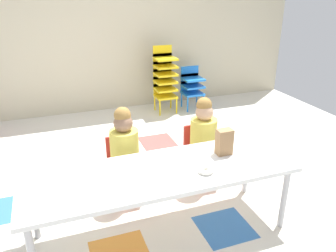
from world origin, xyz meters
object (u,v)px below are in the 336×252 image
Objects in this scene: seated_child_near_camera at (124,146)px; paper_bag_brown at (224,142)px; craft_table at (161,176)px; paper_plate_near_edge at (206,173)px; kid_chair_blue_stack at (192,85)px; seated_child_middle_seat at (203,134)px; donut_powdered_on_plate at (206,170)px; kid_chair_yellow_stack at (165,76)px.

paper_bag_brown is at bearing -33.45° from seated_child_near_camera.
craft_table is 9.54× the size of paper_bag_brown.
paper_plate_near_edge is (0.30, -0.16, 0.05)m from craft_table.
paper_bag_brown is (-0.89, -2.64, 0.30)m from kid_chair_blue_stack.
seated_child_near_camera is 0.90m from paper_bag_brown.
paper_plate_near_edge reaches higher than craft_table.
seated_child_middle_seat reaches higher than paper_plate_near_edge.
seated_child_middle_seat is at bearing -111.29° from kid_chair_blue_stack.
craft_table is at bearing 152.40° from paper_plate_near_edge.
donut_powdered_on_plate is (-0.28, -0.24, -0.08)m from paper_bag_brown.
kid_chair_blue_stack is at bearing 67.92° from donut_powdered_on_plate.
kid_chair_yellow_stack reaches higher than seated_child_near_camera.
kid_chair_blue_stack is at bearing 68.71° from seated_child_middle_seat.
kid_chair_yellow_stack is (0.37, 2.16, 0.02)m from seated_child_middle_seat.
kid_chair_yellow_stack is (1.16, 2.16, 0.02)m from seated_child_near_camera.
seated_child_middle_seat is 7.45× the size of donut_powdered_on_plate.
seated_child_middle_seat is 1.35× the size of kid_chair_blue_stack.
seated_child_middle_seat reaches higher than donut_powdered_on_plate.
craft_table is 3.09× the size of kid_chair_blue_stack.
seated_child_near_camera is at bearing 105.43° from craft_table.
kid_chair_blue_stack is 3.78× the size of paper_plate_near_edge.
paper_plate_near_edge is 0.02m from donut_powdered_on_plate.
craft_table is 3.10m from kid_chair_blue_stack.
kid_chair_yellow_stack reaches higher than donut_powdered_on_plate.
kid_chair_blue_stack is at bearing 61.67° from craft_table.
paper_plate_near_edge is (-0.28, -0.24, -0.11)m from paper_bag_brown.
seated_child_middle_seat is at bearing -99.73° from kid_chair_yellow_stack.
donut_powdered_on_plate is (0.00, 0.00, 0.02)m from paper_plate_near_edge.
paper_plate_near_edge is (-1.17, -2.88, 0.19)m from kid_chair_blue_stack.
kid_chair_yellow_stack is 8.44× the size of donut_powdered_on_plate.
seated_child_near_camera is at bearing 122.18° from paper_plate_near_edge.
kid_chair_yellow_stack reaches higher than craft_table.
donut_powdered_on_plate is (-1.17, -2.88, 0.21)m from kid_chair_blue_stack.
paper_bag_brown is at bearing -98.94° from kid_chair_yellow_stack.
kid_chair_blue_stack is (0.47, -0.00, -0.18)m from kid_chair_yellow_stack.
donut_powdered_on_plate is (-0.70, -2.88, 0.03)m from kid_chair_yellow_stack.
seated_child_middle_seat is at bearing 84.56° from paper_bag_brown.
craft_table is at bearing -110.12° from kid_chair_yellow_stack.
kid_chair_blue_stack is 5.52× the size of donut_powdered_on_plate.
kid_chair_blue_stack reaches higher than craft_table.
seated_child_middle_seat reaches higher than kid_chair_blue_stack.
paper_plate_near_edge is at bearing -112.08° from kid_chair_blue_stack.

